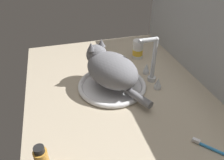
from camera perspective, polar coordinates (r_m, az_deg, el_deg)
name	(u,v)px	position (r cm, az deg, el deg)	size (l,w,h in cm)	color
countertop	(118,95)	(100.75, 1.60, -3.92)	(116.03, 81.89, 3.00)	#B7A88E
backsplash_wall	(208,43)	(108.49, 23.87, 8.79)	(116.03, 2.40, 44.37)	#B2B7BC
sink_basin	(112,85)	(102.52, 0.00, -1.40)	(32.11, 32.11, 2.21)	white
faucet	(152,65)	(104.19, 10.39, 3.90)	(16.76, 10.73, 23.09)	silver
cat	(110,68)	(98.70, -0.66, 3.19)	(38.13, 28.76, 17.72)	slate
pill_bottle	(138,50)	(126.17, 6.76, 7.89)	(6.01, 6.01, 10.68)	white
toothbrush	(217,151)	(84.00, 25.91, -16.37)	(14.22, 12.50, 1.70)	#338CD1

